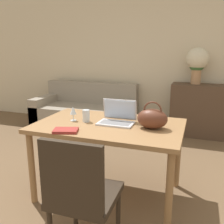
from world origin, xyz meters
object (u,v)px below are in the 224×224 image
chair (81,192)px  drinking_glass (86,116)px  flower_vase (197,62)px  laptop (118,117)px  wine_glass (73,111)px  handbag (152,118)px  couch (86,113)px

chair → drinking_glass: bearing=111.2°
drinking_glass → flower_vase: 2.46m
laptop → wine_glass: size_ratio=2.32×
wine_glass → chair: bearing=-59.7°
chair → handbag: handbag is taller
handbag → chair: bearing=-111.1°
wine_glass → flower_vase: size_ratio=0.25×
drinking_glass → flower_vase: (0.96, 2.22, 0.43)m
handbag → couch: bearing=129.2°
couch → laptop: laptop is taller
chair → flower_vase: bearing=77.1°
couch → flower_vase: flower_vase is taller
laptop → flower_vase: 2.29m
laptop → handbag: handbag is taller
chair → wine_glass: chair is taller
couch → handbag: (1.60, -1.96, 0.56)m
drinking_glass → couch: bearing=115.8°
laptop → drinking_glass: 0.31m
couch → flower_vase: size_ratio=3.10×
laptop → wine_glass: (-0.44, -0.09, 0.04)m
couch → laptop: 2.33m
chair → handbag: size_ratio=3.36×
drinking_glass → handbag: bearing=0.5°
wine_glass → handbag: (0.79, 0.02, -0.01)m
chair → drinking_glass: 0.93m
couch → drinking_glass: size_ratio=15.27×
chair → handbag: 0.94m
couch → wine_glass: bearing=-67.6°
chair → drinking_glass: (-0.33, 0.81, 0.29)m
laptop → flower_vase: (0.66, 2.14, 0.43)m
couch → flower_vase: (1.91, 0.25, 0.96)m
chair → couch: size_ratio=0.50×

